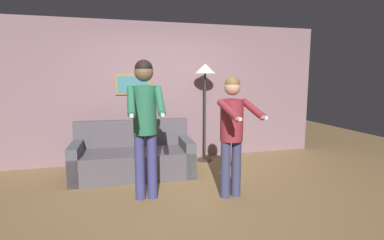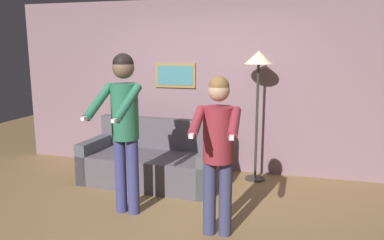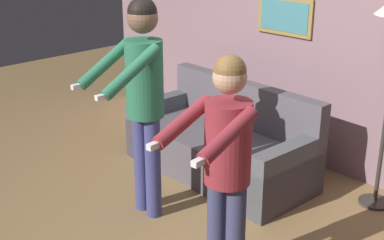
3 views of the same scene
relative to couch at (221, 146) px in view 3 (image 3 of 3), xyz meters
The scene contains 4 objects.
back_wall_assembly 1.47m from the couch, 52.50° to the left, with size 6.40×0.09×2.60m.
couch is the anchor object (origin of this frame).
person_standing_left 1.33m from the couch, 85.24° to the right, with size 0.46×0.70×1.82m.
person_standing_right 1.87m from the couch, 46.89° to the right, with size 0.47×0.69×1.61m.
Camera 3 is at (2.58, -2.48, 2.35)m, focal length 50.00 mm.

